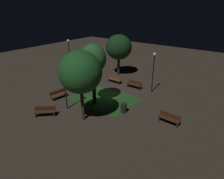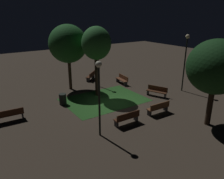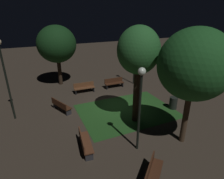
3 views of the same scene
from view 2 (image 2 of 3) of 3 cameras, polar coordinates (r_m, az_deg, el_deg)
name	(u,v)px [view 2 (image 2 of 3)]	position (r m, az deg, el deg)	size (l,w,h in m)	color
ground_plane	(116,103)	(17.86, 1.13, -3.63)	(60.00, 60.00, 0.00)	#3D3328
grass_lawn	(104,100)	(18.60, -1.97, -2.65)	(6.59, 4.83, 0.01)	#23511E
bench_front_left	(127,118)	(14.50, 3.94, -7.28)	(1.81, 0.51, 0.88)	#422314
bench_near_trees	(159,108)	(16.27, 11.98, -4.60)	(1.81, 0.54, 0.88)	brown
bench_path_side	(10,115)	(16.38, -25.01, -5.93)	(1.82, 0.56, 0.88)	#422314
bench_corner	(122,79)	(22.66, 2.68, 2.67)	(0.69, 1.84, 0.88)	brown
bench_lawn_edge	(91,75)	(24.12, -5.43, 3.63)	(1.65, 1.57, 0.88)	#422314
bench_back_row	(157,91)	(19.64, 11.57, -0.36)	(1.15, 1.84, 0.88)	#422314
tree_near_wall	(216,67)	(14.73, 25.33, 5.24)	(3.51, 3.51, 5.54)	#2D2116
tree_back_left	(96,44)	(18.58, -4.07, 11.61)	(2.47, 2.47, 5.95)	#2D2116
tree_tall_center	(68,44)	(20.61, -11.34, 11.49)	(3.46, 3.46, 6.03)	#423021
lamp_post_near_wall	(186,54)	(20.92, 18.54, 8.68)	(0.36, 0.36, 5.18)	black
lamp_post_path_center	(99,87)	(12.23, -3.38, 0.76)	(0.36, 0.36, 4.52)	black
lamp_post_plaza_west	(96,56)	(21.56, -4.25, 8.62)	(0.36, 0.36, 4.37)	black
trash_bin	(63,99)	(17.96, -12.64, -2.46)	(0.56, 0.56, 0.89)	black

